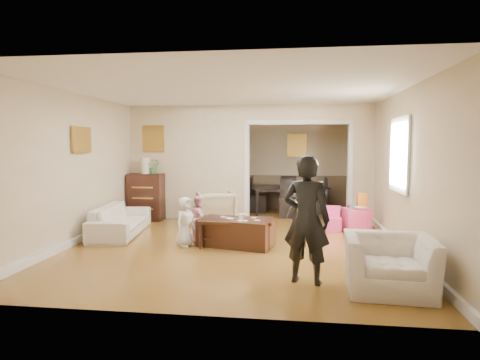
# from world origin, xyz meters

# --- Properties ---
(floor) EXTENTS (7.00, 7.00, 0.00)m
(floor) POSITION_xyz_m (0.00, 0.00, 0.00)
(floor) COLOR #9F6B29
(floor) RESTS_ON ground
(partition_left) EXTENTS (2.75, 0.18, 2.60)m
(partition_left) POSITION_xyz_m (-1.38, 1.80, 1.30)
(partition_left) COLOR beige
(partition_left) RESTS_ON ground
(partition_right) EXTENTS (0.55, 0.18, 2.60)m
(partition_right) POSITION_xyz_m (2.48, 1.80, 1.30)
(partition_right) COLOR beige
(partition_right) RESTS_ON ground
(partition_header) EXTENTS (2.22, 0.18, 0.35)m
(partition_header) POSITION_xyz_m (1.10, 1.80, 2.42)
(partition_header) COLOR beige
(partition_header) RESTS_ON partition_right
(window_pane) EXTENTS (0.03, 0.95, 1.10)m
(window_pane) POSITION_xyz_m (2.73, -0.40, 1.55)
(window_pane) COLOR white
(window_pane) RESTS_ON ground
(framed_art_partition) EXTENTS (0.45, 0.03, 0.55)m
(framed_art_partition) POSITION_xyz_m (-2.20, 1.70, 1.85)
(framed_art_partition) COLOR brown
(framed_art_partition) RESTS_ON partition_left
(framed_art_sofa_wall) EXTENTS (0.03, 0.55, 0.40)m
(framed_art_sofa_wall) POSITION_xyz_m (-2.71, -0.60, 1.80)
(framed_art_sofa_wall) COLOR brown
(framed_art_alcove) EXTENTS (0.45, 0.03, 0.55)m
(framed_art_alcove) POSITION_xyz_m (1.10, 3.44, 1.70)
(framed_art_alcove) COLOR brown
(sofa) EXTENTS (0.98, 1.98, 0.56)m
(sofa) POSITION_xyz_m (-2.28, -0.02, 0.28)
(sofa) COLOR silver
(sofa) RESTS_ON ground
(armchair_back) EXTENTS (0.99, 1.00, 0.72)m
(armchair_back) POSITION_xyz_m (-0.64, 1.11, 0.36)
(armchair_back) COLOR tan
(armchair_back) RESTS_ON ground
(armchair_front) EXTENTS (1.06, 0.94, 0.65)m
(armchair_front) POSITION_xyz_m (2.10, -2.55, 0.32)
(armchair_front) COLOR silver
(armchair_front) RESTS_ON ground
(dresser) EXTENTS (0.77, 0.43, 1.06)m
(dresser) POSITION_xyz_m (-2.31, 1.47, 0.53)
(dresser) COLOR black
(dresser) RESTS_ON ground
(table_lamp) EXTENTS (0.22, 0.22, 0.36)m
(table_lamp) POSITION_xyz_m (-2.31, 1.47, 1.24)
(table_lamp) COLOR beige
(table_lamp) RESTS_ON dresser
(potted_plant) EXTENTS (0.29, 0.25, 0.32)m
(potted_plant) POSITION_xyz_m (-2.11, 1.47, 1.22)
(potted_plant) COLOR #458038
(potted_plant) RESTS_ON dresser
(coffee_table) EXTENTS (1.34, 0.89, 0.46)m
(coffee_table) POSITION_xyz_m (0.04, -0.64, 0.23)
(coffee_table) COLOR #3B1D12
(coffee_table) RESTS_ON ground
(coffee_cup) EXTENTS (0.13, 0.13, 0.10)m
(coffee_cup) POSITION_xyz_m (0.14, -0.69, 0.51)
(coffee_cup) COLOR white
(coffee_cup) RESTS_ON coffee_table
(play_table) EXTENTS (0.54, 0.54, 0.45)m
(play_table) POSITION_xyz_m (2.25, 0.83, 0.23)
(play_table) COLOR #F03F79
(play_table) RESTS_ON ground
(cereal_box) EXTENTS (0.21, 0.10, 0.30)m
(cereal_box) POSITION_xyz_m (2.37, 0.93, 0.60)
(cereal_box) COLOR gold
(cereal_box) RESTS_ON play_table
(cyan_cup) EXTENTS (0.08, 0.08, 0.08)m
(cyan_cup) POSITION_xyz_m (2.15, 0.78, 0.49)
(cyan_cup) COLOR #27B9C6
(cyan_cup) RESTS_ON play_table
(toy_block) EXTENTS (0.10, 0.09, 0.05)m
(toy_block) POSITION_xyz_m (2.13, 0.95, 0.48)
(toy_block) COLOR #B62816
(toy_block) RESTS_ON play_table
(play_bowl) EXTENTS (0.26, 0.26, 0.05)m
(play_bowl) POSITION_xyz_m (2.30, 0.71, 0.48)
(play_bowl) COLOR silver
(play_bowl) RESTS_ON play_table
(dining_table) EXTENTS (2.06, 1.42, 0.66)m
(dining_table) POSITION_xyz_m (0.89, 2.87, 0.33)
(dining_table) COLOR black
(dining_table) RESTS_ON ground
(adult_person) EXTENTS (0.67, 0.53, 1.60)m
(adult_person) POSITION_xyz_m (1.15, -2.37, 0.80)
(adult_person) COLOR black
(adult_person) RESTS_ON ground
(child_kneel_a) EXTENTS (0.41, 0.48, 0.84)m
(child_kneel_a) POSITION_xyz_m (-0.81, -0.79, 0.42)
(child_kneel_a) COLOR white
(child_kneel_a) RESTS_ON ground
(child_kneel_b) EXTENTS (0.35, 0.43, 0.82)m
(child_kneel_b) POSITION_xyz_m (-0.66, -0.34, 0.41)
(child_kneel_b) COLOR pink
(child_kneel_b) RESTS_ON ground
(child_toddler) EXTENTS (0.51, 0.39, 0.81)m
(child_toddler) POSITION_xyz_m (1.09, 0.11, 0.40)
(child_toddler) COLOR black
(child_toddler) RESTS_ON ground
(craft_papers) EXTENTS (0.72, 0.44, 0.00)m
(craft_papers) POSITION_xyz_m (0.09, -0.65, 0.46)
(craft_papers) COLOR white
(craft_papers) RESTS_ON coffee_table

